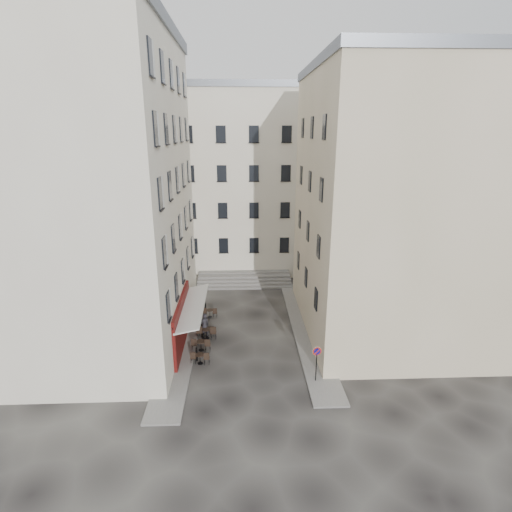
{
  "coord_description": "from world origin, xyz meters",
  "views": [
    {
      "loc": [
        -0.33,
        -23.87,
        14.32
      ],
      "look_at": [
        0.79,
        4.0,
        5.53
      ],
      "focal_mm": 28.0,
      "sensor_mm": 36.0,
      "label": 1
    }
  ],
  "objects_px": {
    "bistro_table_a": "(200,358)",
    "pedestrian": "(205,326)",
    "bistro_table_b": "(201,345)",
    "no_parking_sign": "(317,358)"
  },
  "relations": [
    {
      "from": "bistro_table_a",
      "to": "bistro_table_b",
      "type": "height_order",
      "value": "bistro_table_b"
    },
    {
      "from": "no_parking_sign",
      "to": "bistro_table_b",
      "type": "distance_m",
      "value": 8.19
    },
    {
      "from": "no_parking_sign",
      "to": "bistro_table_a",
      "type": "distance_m",
      "value": 7.5
    },
    {
      "from": "bistro_table_b",
      "to": "no_parking_sign",
      "type": "bearing_deg",
      "value": -28.38
    },
    {
      "from": "no_parking_sign",
      "to": "bistro_table_a",
      "type": "relative_size",
      "value": 1.91
    },
    {
      "from": "bistro_table_b",
      "to": "pedestrian",
      "type": "distance_m",
      "value": 1.94
    },
    {
      "from": "bistro_table_a",
      "to": "pedestrian",
      "type": "relative_size",
      "value": 0.67
    },
    {
      "from": "bistro_table_b",
      "to": "pedestrian",
      "type": "relative_size",
      "value": 0.7
    },
    {
      "from": "bistro_table_a",
      "to": "pedestrian",
      "type": "xyz_separation_m",
      "value": [
        0.02,
        3.49,
        0.48
      ]
    },
    {
      "from": "no_parking_sign",
      "to": "bistro_table_b",
      "type": "height_order",
      "value": "no_parking_sign"
    }
  ]
}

